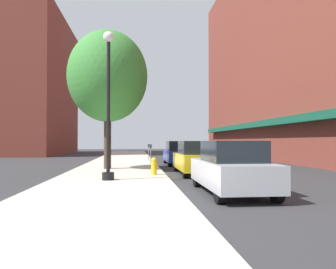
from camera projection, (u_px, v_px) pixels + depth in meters
ground_plane at (176, 163)px, 24.14m from camera, size 90.00×90.00×0.00m
sidewalk_slab at (122, 162)px, 24.74m from camera, size 4.80×50.00×0.12m
building_right_brick at (290, 43)px, 29.44m from camera, size 6.80×40.00×21.10m
building_far_background at (42, 87)px, 41.72m from camera, size 6.80×18.00×17.33m
lamppost at (108, 102)px, 12.87m from camera, size 0.48×0.48×5.90m
fire_hydrant at (154, 166)px, 14.80m from camera, size 0.33×0.26×0.79m
parking_meter_near at (149, 150)px, 25.74m from camera, size 0.14×0.09×1.31m
parking_meter_far at (151, 151)px, 22.16m from camera, size 0.14×0.09×1.31m
tree_near at (108, 77)px, 18.15m from camera, size 4.43×4.43×7.71m
car_silver at (231, 168)px, 10.19m from camera, size 1.80×4.30×1.66m
car_yellow at (196, 158)px, 16.12m from camera, size 1.80×4.30×1.66m
car_blue at (179, 153)px, 22.64m from camera, size 1.80×4.30×1.66m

